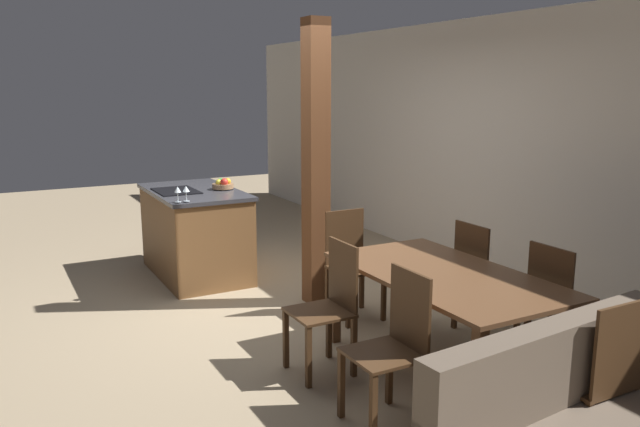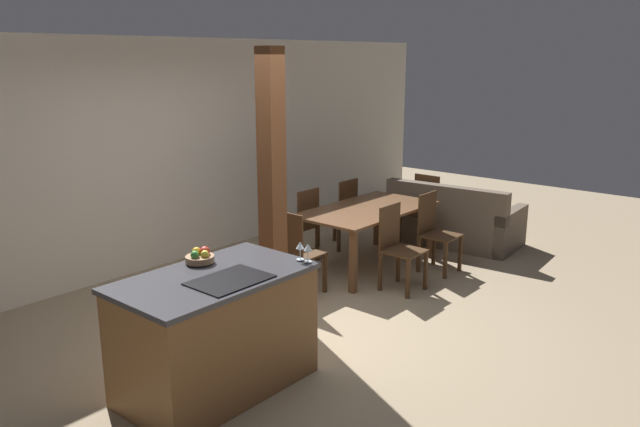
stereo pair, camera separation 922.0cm
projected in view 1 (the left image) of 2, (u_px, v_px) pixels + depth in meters
The scene contains 14 objects.
ground_plane at pixel (270, 304), 5.80m from camera, with size 16.00×16.00×0.00m, color #9E896B.
wall_back at pixel (481, 147), 6.69m from camera, with size 11.20×0.08×2.70m.
kitchen_island at pixel (195, 233), 6.62m from camera, with size 1.46×0.85×0.93m.
fruit_bowl at pixel (223, 184), 6.55m from camera, with size 0.22×0.22×0.11m.
wine_glass_near at pixel (178, 190), 5.77m from camera, with size 0.07×0.07×0.15m.
wine_glass_middle at pixel (186, 190), 5.81m from camera, with size 0.07×0.07×0.15m.
dining_table at pixel (444, 285), 4.33m from camera, with size 1.75×0.96×0.72m.
dining_chair_near_left at pixel (329, 305), 4.37m from camera, with size 0.40×0.40×0.93m.
dining_chair_near_right at pixel (393, 345), 3.70m from camera, with size 0.40×0.40×0.93m.
dining_chair_far_left at pixel (481, 276), 5.03m from camera, with size 0.40×0.40×0.93m.
dining_chair_far_right at pixel (559, 306), 4.35m from camera, with size 0.40×0.40×0.93m.
dining_chair_head_end at pixel (351, 262), 5.44m from camera, with size 0.40×0.40×0.93m.
dining_chair_foot_end at pixel (597, 377), 3.29m from camera, with size 0.40×0.40×0.93m.
timber_post at pixel (316, 166), 5.62m from camera, with size 0.20×0.20×2.57m.
Camera 1 is at (5.07, -2.22, 2.00)m, focal length 35.00 mm.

